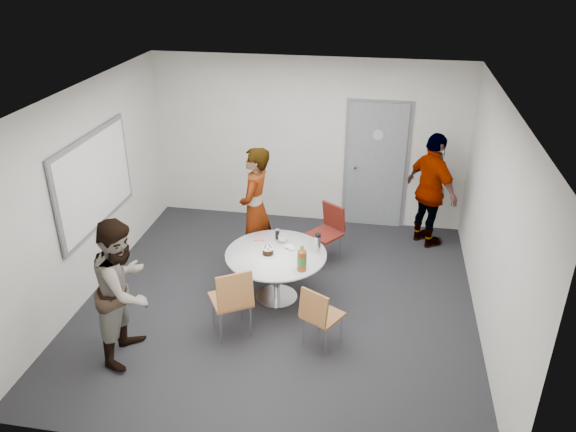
% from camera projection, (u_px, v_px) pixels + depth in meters
% --- Properties ---
extents(floor, '(5.00, 5.00, 0.00)m').
position_uv_depth(floor, '(279.00, 301.00, 7.35)').
color(floor, black).
rests_on(floor, ground).
extents(ceiling, '(5.00, 5.00, 0.00)m').
position_uv_depth(ceiling, '(277.00, 98.00, 6.15)').
color(ceiling, silver).
rests_on(ceiling, wall_back).
extents(wall_back, '(5.00, 0.00, 5.00)m').
position_uv_depth(wall_back, '(308.00, 142.00, 8.95)').
color(wall_back, silver).
rests_on(wall_back, floor).
extents(wall_left, '(0.00, 5.00, 5.00)m').
position_uv_depth(wall_left, '(86.00, 194.00, 7.14)').
color(wall_left, silver).
rests_on(wall_left, floor).
extents(wall_right, '(0.00, 5.00, 5.00)m').
position_uv_depth(wall_right, '(495.00, 225.00, 6.36)').
color(wall_right, silver).
rests_on(wall_right, floor).
extents(wall_front, '(5.00, 0.00, 5.00)m').
position_uv_depth(wall_front, '(220.00, 340.00, 4.54)').
color(wall_front, silver).
rests_on(wall_front, floor).
extents(door, '(1.02, 0.17, 2.12)m').
position_uv_depth(door, '(376.00, 166.00, 8.91)').
color(door, slate).
rests_on(door, wall_back).
extents(whiteboard, '(0.04, 1.90, 1.25)m').
position_uv_depth(whiteboard, '(95.00, 181.00, 7.26)').
color(whiteboard, slate).
rests_on(whiteboard, wall_left).
extents(table, '(1.29, 1.29, 1.01)m').
position_uv_depth(table, '(279.00, 260.00, 7.15)').
color(table, white).
rests_on(table, floor).
extents(chair_near_left, '(0.62, 0.64, 0.93)m').
position_uv_depth(chair_near_left, '(233.00, 297.00, 6.45)').
color(chair_near_left, brown).
rests_on(chair_near_left, floor).
extents(chair_near_right, '(0.53, 0.55, 0.81)m').
position_uv_depth(chair_near_right, '(319.00, 313.00, 6.30)').
color(chair_near_right, brown).
rests_on(chair_near_right, floor).
extents(chair_far, '(0.59, 0.60, 0.87)m').
position_uv_depth(chair_far, '(328.00, 227.00, 8.09)').
color(chair_far, '#5D1A12').
rests_on(chair_far, floor).
extents(person_main, '(0.48, 0.68, 1.79)m').
position_uv_depth(person_main, '(255.00, 209.00, 7.79)').
color(person_main, '#A5C6EA').
rests_on(person_main, floor).
extents(person_left, '(0.64, 0.82, 1.69)m').
position_uv_depth(person_left, '(124.00, 289.00, 6.10)').
color(person_left, white).
rests_on(person_left, floor).
extents(person_right, '(0.98, 1.09, 1.78)m').
position_uv_depth(person_right, '(431.00, 191.00, 8.37)').
color(person_right, black).
rests_on(person_right, floor).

